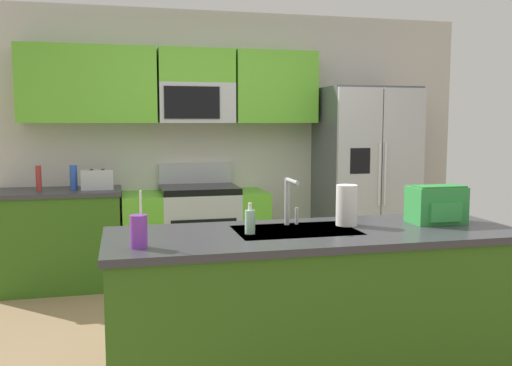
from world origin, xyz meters
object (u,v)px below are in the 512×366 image
range_oven (196,233)px  sink_faucet (289,197)px  bottle_blue (74,177)px  backpack (437,204)px  drink_cup_purple (139,231)px  toaster (97,180)px  soap_dispenser (250,221)px  paper_towel_roll (347,205)px  pepper_mill (39,178)px  refrigerator (365,180)px

range_oven → sink_faucet: 2.26m
bottle_blue → backpack: (2.26, -2.26, 0.01)m
drink_cup_purple → backpack: size_ratio=0.88×
range_oven → toaster: 1.05m
soap_dispenser → backpack: 1.17m
soap_dispenser → paper_towel_roll: paper_towel_roll is taller
pepper_mill → backpack: size_ratio=0.69×
paper_towel_roll → bottle_blue: bearing=127.7°
bottle_blue → drink_cup_purple: (0.50, -2.52, -0.03)m
refrigerator → drink_cup_purple: (-2.32, -2.47, 0.06)m
toaster → drink_cup_purple: (0.29, -2.49, -0.01)m
refrigerator → toaster: (-2.61, 0.02, 0.07)m
sink_faucet → backpack: bearing=-8.3°
soap_dispenser → paper_towel_roll: size_ratio=0.71×
range_oven → toaster: bearing=-176.6°
refrigerator → backpack: (-0.56, -2.22, 0.09)m
pepper_mill → bottle_blue: bottle_blue is taller
range_oven → refrigerator: 1.79m
drink_cup_purple → backpack: (1.77, 0.26, 0.04)m
refrigerator → backpack: bearing=-104.1°
range_oven → backpack: (1.16, -2.29, 0.57)m
range_oven → sink_faucet: (0.28, -2.16, 0.62)m
pepper_mill → soap_dispenser: 2.72m
drink_cup_purple → soap_dispenser: size_ratio=1.65×
drink_cup_purple → soap_dispenser: drink_cup_purple is taller
range_oven → paper_towel_roll: 2.38m
refrigerator → soap_dispenser: 2.85m
refrigerator → pepper_mill: size_ratio=8.35×
bottle_blue → drink_cup_purple: size_ratio=0.79×
soap_dispenser → bottle_blue: bearing=115.3°
toaster → drink_cup_purple: size_ratio=1.00×
sink_faucet → drink_cup_purple: sink_faucet is taller
drink_cup_purple → toaster: bearing=96.6°
bottle_blue → sink_faucet: size_ratio=0.79×
refrigerator → range_oven: bearing=177.6°
sink_faucet → pepper_mill: bearing=127.9°
range_oven → soap_dispenser: size_ratio=8.00×
range_oven → sink_faucet: size_ratio=4.82×
soap_dispenser → toaster: bearing=111.2°
range_oven → drink_cup_purple: (-0.60, -2.55, 0.54)m
backpack → pepper_mill: bearing=138.3°
range_oven → pepper_mill: (-1.40, -0.00, 0.57)m
refrigerator → bottle_blue: 2.82m
toaster → paper_towel_roll: bearing=-55.5°
toaster → bottle_blue: 0.21m
bottle_blue → backpack: size_ratio=0.70×
range_oven → backpack: 2.63m
refrigerator → toaster: size_ratio=6.61×
sink_faucet → backpack: size_ratio=0.88×
range_oven → soap_dispenser: 2.40m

